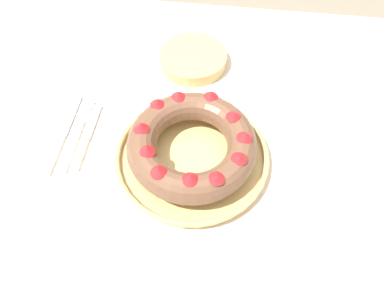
{
  "coord_description": "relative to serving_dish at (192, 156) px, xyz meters",
  "views": [
    {
      "loc": [
        0.07,
        -0.44,
        1.44
      ],
      "look_at": [
        0.01,
        0.0,
        0.81
      ],
      "focal_mm": 35.0,
      "sensor_mm": 36.0,
      "label": 1
    }
  ],
  "objects": [
    {
      "name": "side_bowl",
      "position": [
        -0.04,
        0.3,
        0.0
      ],
      "size": [
        0.18,
        0.18,
        0.03
      ],
      "primitive_type": "cylinder",
      "color": "tan",
      "rests_on": "dining_table"
    },
    {
      "name": "fork",
      "position": [
        -0.27,
        0.05,
        -0.01
      ],
      "size": [
        0.02,
        0.2,
        0.01
      ],
      "rotation": [
        0.0,
        0.0,
        -0.08
      ],
      "color": "white",
      "rests_on": "dining_table"
    },
    {
      "name": "serving_dish",
      "position": [
        0.0,
        0.0,
        0.0
      ],
      "size": [
        0.33,
        0.33,
        0.03
      ],
      "color": "tan",
      "rests_on": "dining_table"
    },
    {
      "name": "cake_knife",
      "position": [
        -0.25,
        0.02,
        -0.01
      ],
      "size": [
        0.02,
        0.18,
        0.01
      ],
      "rotation": [
        0.0,
        0.0,
        -0.06
      ],
      "color": "white",
      "rests_on": "dining_table"
    },
    {
      "name": "dining_table",
      "position": [
        -0.01,
        -0.0,
        -0.09
      ],
      "size": [
        1.59,
        1.13,
        0.75
      ],
      "color": "beige",
      "rests_on": "ground_plane"
    },
    {
      "name": "serving_knife",
      "position": [
        -0.3,
        0.02,
        -0.01
      ],
      "size": [
        0.02,
        0.23,
        0.01
      ],
      "rotation": [
        0.0,
        0.0,
        -0.08
      ],
      "color": "white",
      "rests_on": "dining_table"
    },
    {
      "name": "napkin",
      "position": [
        0.26,
        -0.0,
        -0.01
      ],
      "size": [
        0.16,
        0.12,
        0.0
      ],
      "primitive_type": "cube",
      "rotation": [
        0.0,
        0.0,
        -0.11
      ],
      "color": "white",
      "rests_on": "dining_table"
    },
    {
      "name": "ground_plane",
      "position": [
        -0.01,
        -0.0,
        -0.76
      ],
      "size": [
        8.0,
        8.0,
        0.0
      ],
      "primitive_type": "plane",
      "color": "gray"
    },
    {
      "name": "bundt_cake",
      "position": [
        0.0,
        -0.0,
        0.05
      ],
      "size": [
        0.27,
        0.27,
        0.08
      ],
      "color": "brown",
      "rests_on": "serving_dish"
    }
  ]
}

